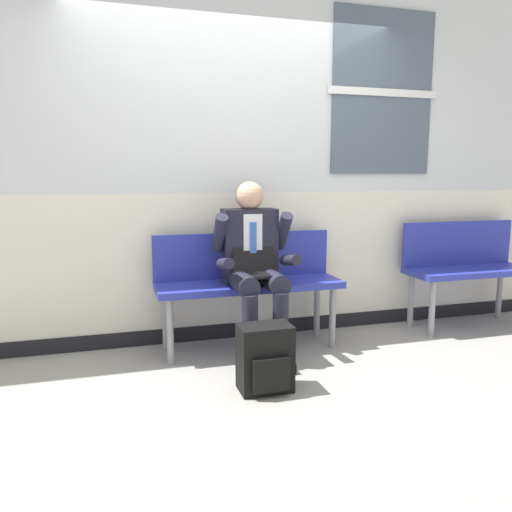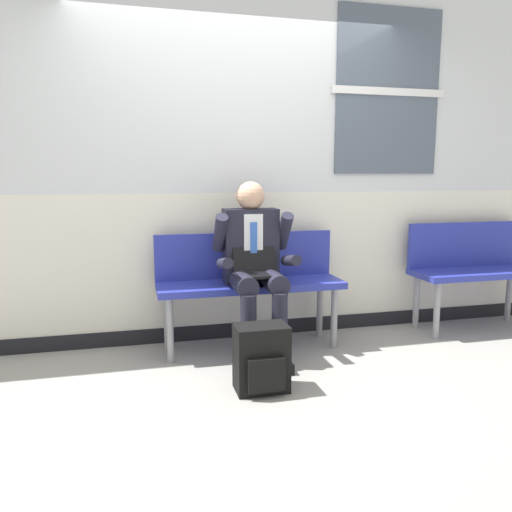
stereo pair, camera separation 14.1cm
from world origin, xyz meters
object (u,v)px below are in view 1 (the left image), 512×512
at_px(backpack, 265,359).
at_px(bench_with_person, 247,277).
at_px(person_seated, 254,263).
at_px(bench_empty, 465,263).

bearing_deg(backpack, bench_with_person, 82.28).
height_order(bench_with_person, backpack, bench_with_person).
height_order(person_seated, backpack, person_seated).
bearing_deg(person_seated, backpack, -100.06).
xyz_separation_m(bench_with_person, backpack, (-0.11, -0.82, -0.34)).
distance_m(bench_empty, person_seated, 1.99).
xyz_separation_m(bench_with_person, bench_empty, (1.98, 0.00, 0.00)).
height_order(bench_empty, backpack, bench_empty).
height_order(bench_with_person, person_seated, person_seated).
bearing_deg(bench_with_person, person_seated, -90.00).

